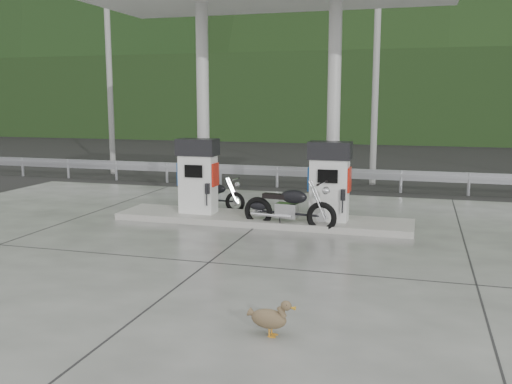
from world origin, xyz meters
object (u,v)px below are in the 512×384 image
(gas_pump_right, at_px, (329,181))
(motorcycle_right, at_px, (214,196))
(motorcycle_left, at_px, (289,208))
(duck, at_px, (269,319))
(gas_pump_left, at_px, (198,176))

(gas_pump_right, distance_m, motorcycle_right, 3.40)
(gas_pump_right, bearing_deg, motorcycle_right, 161.97)
(gas_pump_right, height_order, motorcycle_left, gas_pump_right)
(motorcycle_right, height_order, duck, motorcycle_right)
(duck, bearing_deg, gas_pump_left, 126.24)
(gas_pump_right, bearing_deg, motorcycle_left, -148.23)
(gas_pump_left, xyz_separation_m, duck, (3.45, -6.26, -0.85))
(gas_pump_left, distance_m, duck, 7.20)
(gas_pump_left, relative_size, motorcycle_right, 1.11)
(motorcycle_left, bearing_deg, duck, -71.27)
(gas_pump_right, xyz_separation_m, duck, (0.25, -6.26, -0.85))
(gas_pump_left, distance_m, motorcycle_left, 2.50)
(motorcycle_right, bearing_deg, motorcycle_left, -26.23)
(gas_pump_left, bearing_deg, gas_pump_right, 0.00)
(gas_pump_left, distance_m, motorcycle_right, 1.23)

